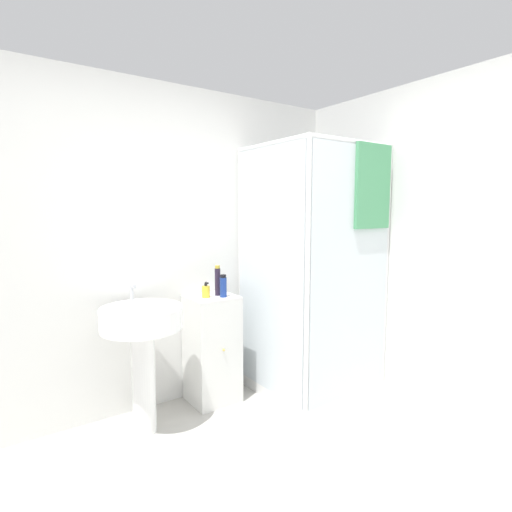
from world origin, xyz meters
name	(u,v)px	position (x,y,z in m)	size (l,w,h in m)	color
wall_back	(151,248)	(0.00, 1.70, 1.25)	(6.40, 0.06, 2.50)	white
wall_right	(490,255)	(1.70, 0.00, 1.25)	(0.06, 6.40, 2.50)	white
shower_enclosure	(312,326)	(1.17, 1.13, 0.58)	(0.90, 0.93, 2.06)	white
vanity_cabinet	(212,349)	(0.40, 1.49, 0.43)	(0.37, 0.38, 0.86)	silver
sink	(142,337)	(-0.21, 1.34, 0.69)	(0.55, 0.55, 1.02)	white
soap_dispenser	(206,291)	(0.34, 1.46, 0.91)	(0.06, 0.06, 0.12)	yellow
shampoo_bottle_tall_black	(218,281)	(0.46, 1.48, 0.98)	(0.04, 0.04, 0.24)	#281E33
shampoo_bottle_blue	(223,286)	(0.46, 1.40, 0.95)	(0.05, 0.05, 0.18)	navy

